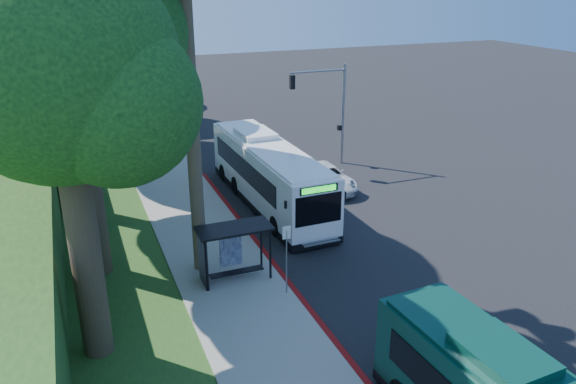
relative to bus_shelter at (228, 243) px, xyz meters
name	(u,v)px	position (x,y,z in m)	size (l,w,h in m)	color
ground	(346,228)	(7.26, 2.86, -1.81)	(140.00, 140.00, 0.00)	black
sidewalk	(212,251)	(-0.04, 2.86, -1.75)	(4.50, 70.00, 0.12)	gray
red_curb	(287,281)	(2.26, -1.14, -1.74)	(0.25, 30.00, 0.13)	maroon
grass_verge	(83,229)	(-5.74, 7.86, -1.78)	(8.00, 70.00, 0.06)	#234719
bus_shelter	(228,243)	(0.00, 0.00, 0.00)	(3.20, 1.51, 2.55)	black
stop_sign_pole	(287,251)	(1.86, -2.14, 0.28)	(0.35, 0.06, 3.17)	gray
traffic_signal_pole	(330,103)	(11.04, 12.86, 2.62)	(4.10, 0.30, 7.00)	gray
tree_0	(67,13)	(-5.14, 2.84, 9.40)	(8.40, 8.00, 15.70)	#382B1E
tree_2	(69,10)	(-4.64, 18.84, 8.67)	(8.82, 8.40, 15.12)	#382B1E
tree_4	(70,8)	(-4.14, 34.84, 7.92)	(8.40, 8.00, 14.14)	#382B1E
tree_5	(79,12)	(-3.16, 42.84, 7.16)	(7.35, 7.00, 12.86)	#382B1E
tree_6	(63,79)	(-5.65, -3.16, 7.90)	(7.56, 7.20, 13.74)	#382B1E
white_bus	(268,173)	(4.65, 7.71, 0.09)	(3.06, 13.06, 3.88)	white
pickup	(326,177)	(8.83, 8.65, -1.08)	(2.40, 5.20, 1.45)	silver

